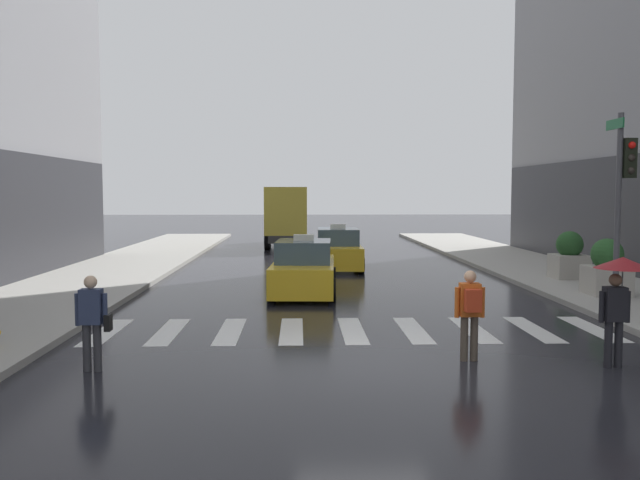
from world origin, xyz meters
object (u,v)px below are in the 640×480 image
taxi_second (338,251)px  pedestrian_with_handbag (92,317)px  planter_near_corner (607,269)px  pedestrian_with_umbrella (620,281)px  planter_mid_block (569,257)px  pedestrian_with_backpack (470,308)px  taxi_lead (304,270)px  box_truck (285,214)px  traffic_light_pole (623,184)px

taxi_second → pedestrian_with_handbag: (-5.08, -14.92, 0.21)m
taxi_second → planter_near_corner: bearing=-47.2°
pedestrian_with_umbrella → planter_mid_block: 11.31m
taxi_second → pedestrian_with_backpack: (1.52, -14.46, 0.25)m
taxi_lead → taxi_second: same height
box_truck → pedestrian_with_umbrella: (6.32, -25.56, -0.34)m
traffic_light_pole → pedestrian_with_handbag: traffic_light_pole is taller
pedestrian_with_umbrella → planter_mid_block: size_ratio=1.21×
pedestrian_with_backpack → traffic_light_pole: bearing=39.7°
box_truck → pedestrian_with_handbag: bearing=-96.2°
taxi_lead → taxi_second: size_ratio=1.01×
planter_mid_block → box_truck: bearing=123.8°
traffic_light_pole → box_truck: traffic_light_pole is taller
pedestrian_with_umbrella → planter_mid_block: bearing=71.2°
pedestrian_with_backpack → planter_near_corner: planter_near_corner is taller
box_truck → pedestrian_with_umbrella: box_truck is taller
taxi_lead → planter_mid_block: bearing=13.7°
traffic_light_pole → planter_near_corner: traffic_light_pole is taller
traffic_light_pole → planter_mid_block: (1.42, 6.29, -2.38)m
pedestrian_with_umbrella → box_truck: bearing=103.9°
traffic_light_pole → planter_near_corner: size_ratio=3.00×
taxi_lead → planter_mid_block: size_ratio=2.89×
taxi_second → pedestrian_with_umbrella: size_ratio=2.36×
pedestrian_with_backpack → planter_near_corner: size_ratio=1.03×
box_truck → planter_near_corner: (9.56, -18.39, -0.98)m
box_truck → pedestrian_with_backpack: size_ratio=4.60×
taxi_second → planter_mid_block: (7.64, -4.28, 0.15)m
taxi_second → pedestrian_with_backpack: 14.54m
planter_mid_block → taxi_second: bearing=150.7°
pedestrian_with_handbag → pedestrian_with_backpack: bearing=4.0°
taxi_lead → planter_mid_block: (9.05, 2.21, 0.15)m
box_truck → pedestrian_with_backpack: (3.85, -25.05, -0.88)m
pedestrian_with_umbrella → planter_mid_block: pedestrian_with_umbrella is taller
planter_near_corner → box_truck: bearing=117.5°
planter_near_corner → pedestrian_with_backpack: bearing=-130.6°
traffic_light_pole → pedestrian_with_umbrella: traffic_light_pole is taller
traffic_light_pole → pedestrian_with_umbrella: 5.23m
box_truck → pedestrian_with_backpack: box_truck is taller
planter_near_corner → pedestrian_with_handbag: bearing=-150.0°
taxi_second → planter_mid_block: taxi_second is taller
pedestrian_with_umbrella → pedestrian_with_handbag: 9.09m
taxi_lead → planter_near_corner: (8.65, -1.31, 0.15)m
traffic_light_pole → planter_mid_block: traffic_light_pole is taller
box_truck → planter_mid_block: size_ratio=4.74×
traffic_light_pole → planter_mid_block: size_ratio=3.00×
taxi_lead → pedestrian_with_backpack: size_ratio=2.80×
planter_mid_block → planter_near_corner: bearing=-96.5°
taxi_second → planter_mid_block: size_ratio=2.86×
taxi_lead → planter_near_corner: taxi_lead is taller
taxi_lead → planter_near_corner: bearing=-8.6°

